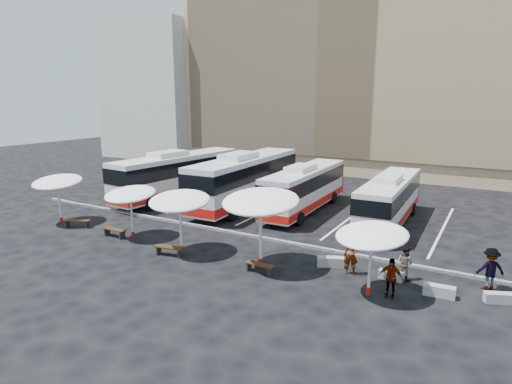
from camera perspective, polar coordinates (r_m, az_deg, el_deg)
The scene contains 26 objects.
ground at distance 26.84m, azimuth -5.08°, elevation -5.57°, with size 120.00×120.00×0.00m, color black.
sandstone_building at distance 54.88m, azimuth 14.96°, elevation 16.64°, with size 42.00×18.25×29.60m.
apartment_block at distance 64.90m, azimuth -11.49°, elevation 12.90°, with size 14.00×14.00×18.00m, color beige.
curb_divider at distance 27.20m, azimuth -4.48°, elevation -5.14°, with size 34.00×0.25×0.15m, color black.
bay_lines at distance 33.42m, azimuth 2.81°, elevation -1.88°, with size 24.15×12.00×0.01m.
bus_0 at distance 36.37m, azimuth -10.28°, elevation 2.44°, with size 3.84×12.92×4.04m.
bus_1 at distance 33.39m, azimuth -1.34°, elevation 1.91°, with size 3.49×13.42×4.23m.
bus_2 at distance 31.83m, azimuth 6.57°, elevation 0.67°, with size 2.85×11.26×3.56m.
bus_3 at distance 29.66m, azimuth 17.38°, elevation -0.85°, with size 2.75×10.81×3.41m.
sunshade_0 at distance 31.31m, azimuth -24.96°, elevation 1.21°, with size 4.13×4.15×3.30m.
sunshade_1 at distance 26.49m, azimuth -16.41°, elevation -0.30°, with size 3.39×3.42×3.14m.
sunshade_2 at distance 23.15m, azimuth -10.14°, elevation -1.18°, with size 4.25×4.27×3.42m.
sunshade_3 at distance 20.73m, azimuth 0.62°, elevation -1.28°, with size 4.09×4.13×3.96m.
sunshade_4 at distance 18.56m, azimuth 15.17°, elevation -5.62°, with size 3.88×3.90×3.15m.
wood_bench_0 at distance 30.20m, azimuth -22.74°, elevation -3.67°, with size 1.70×1.10×0.51m.
wood_bench_1 at distance 27.42m, azimuth -18.35°, elevation -4.92°, with size 1.67×0.47×0.51m.
wood_bench_2 at distance 23.52m, azimuth -11.50°, elevation -7.43°, with size 1.70×0.73×0.50m.
wood_bench_3 at distance 20.92m, azimuth 0.49°, elevation -9.82°, with size 1.54×0.46×0.47m.
conc_bench_0 at distance 22.03m, azimuth 9.91°, elevation -9.15°, with size 1.32×0.44×0.50m, color gray.
conc_bench_1 at distance 21.22m, azimuth 17.53°, elevation -10.55°, with size 1.10×0.37×0.41m, color gray.
conc_bench_2 at distance 20.27m, azimuth 23.23°, elevation -12.02°, with size 1.28×0.43×0.48m, color gray.
conc_bench_3 at distance 20.77m, azimuth 29.67°, elevation -12.17°, with size 1.15×0.38×0.43m, color gray.
passenger_0 at distance 21.08m, azimuth 12.58°, elevation -8.24°, with size 0.69×0.45×1.90m, color black.
passenger_1 at distance 21.22m, azimuth 19.27°, elevation -8.96°, with size 0.77×0.60×1.59m, color black.
passenger_2 at distance 19.27m, azimuth 17.51°, elevation -10.83°, with size 1.01×0.42×1.73m, color black.
passenger_3 at distance 21.62m, azimuth 28.72°, elevation -8.98°, with size 1.24×0.71×1.92m, color black.
Camera 1 is at (14.76, -20.81, 8.32)m, focal length 30.00 mm.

